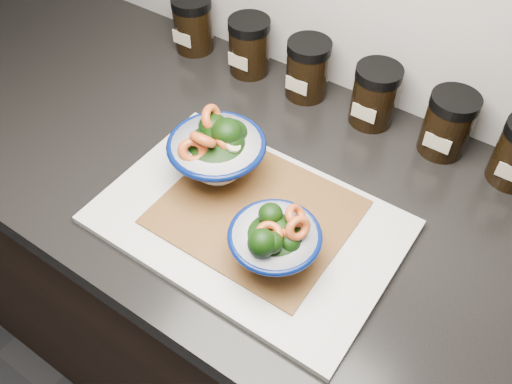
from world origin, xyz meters
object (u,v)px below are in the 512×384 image
Objects in this scene: spice_jar_b at (249,46)px; spice_jar_e at (448,124)px; spice_jar_a at (193,24)px; bowl_right at (275,242)px; bowl_left at (218,151)px; spice_jar_d at (375,95)px; spice_jar_c at (308,69)px; cutting_board at (249,221)px.

spice_jar_e is (0.41, 0.00, 0.00)m from spice_jar_b.
bowl_right is at bearing -39.93° from spice_jar_a.
spice_jar_a is at bearing 134.71° from bowl_left.
spice_jar_b and spice_jar_d have the same top height.
spice_jar_c is at bearing 180.00° from spice_jar_d.
bowl_left is (-0.09, 0.05, 0.06)m from cutting_board.
spice_jar_a reaches higher than cutting_board.
bowl_left reaches higher than spice_jar_b.
spice_jar_a is at bearing 140.07° from bowl_right.
bowl_right is (0.07, -0.04, 0.05)m from cutting_board.
spice_jar_d is 0.13m from spice_jar_e.
spice_jar_a is (-0.44, 0.37, -0.00)m from bowl_right.
spice_jar_e is (0.13, 0.00, 0.00)m from spice_jar_d.
bowl_right reaches higher than spice_jar_a.
bowl_left reaches higher than bowl_right.
spice_jar_c is at bearing 90.23° from bowl_left.
bowl_right is 0.48m from spice_jar_b.
cutting_board is 0.40m from spice_jar_b.
spice_jar_a is 1.00× the size of spice_jar_b.
bowl_left is 0.31m from spice_jar_d.
bowl_right reaches higher than spice_jar_d.
cutting_board is at bearing -28.05° from bowl_left.
spice_jar_c is 1.00× the size of spice_jar_d.
spice_jar_c is at bearing 114.47° from bowl_right.
spice_jar_b is (0.14, 0.00, 0.00)m from spice_jar_a.
cutting_board is 2.89× the size of bowl_left.
bowl_left reaches higher than spice_jar_d.
spice_jar_c is 0.27m from spice_jar_e.
spice_jar_c is at bearing 180.00° from spice_jar_e.
cutting_board is at bearing -118.74° from spice_jar_e.
spice_jar_e is at bearing 0.00° from spice_jar_c.
bowl_right is 1.15× the size of spice_jar_c.
spice_jar_d is at bearing 0.00° from spice_jar_c.
spice_jar_e is (0.10, 0.37, -0.00)m from bowl_right.
spice_jar_a is 1.00× the size of spice_jar_d.
spice_jar_a is at bearing 180.00° from spice_jar_b.
spice_jar_b is 1.00× the size of spice_jar_d.
spice_jar_b is (-0.23, 0.33, 0.05)m from cutting_board.
spice_jar_b is at bearing 180.00° from spice_jar_e.
spice_jar_a is 0.14m from spice_jar_b.
spice_jar_d is (0.14, 0.00, 0.00)m from spice_jar_c.
cutting_board is at bearing -73.97° from spice_jar_c.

